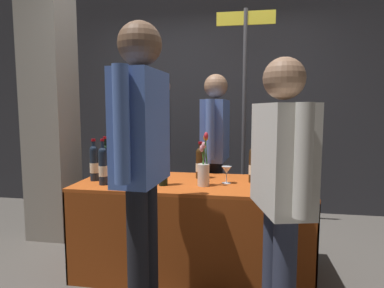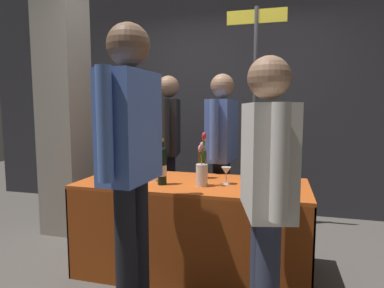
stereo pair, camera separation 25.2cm
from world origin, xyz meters
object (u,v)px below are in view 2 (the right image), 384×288
Objects in this scene: wine_glass_near_vendor at (226,171)px; booth_signpost at (255,97)px; flower_vase at (202,169)px; featured_wine_bottle at (110,160)px; display_bottle_0 at (276,168)px; vendor_presenter at (222,143)px; taster_foreground_right at (266,181)px; tasting_table at (192,209)px; concrete_pillar at (64,92)px.

booth_signpost reaches higher than wine_glass_near_vendor.
flower_vase is at bearing -146.14° from wine_glass_near_vendor.
flower_vase reaches higher than featured_wine_bottle.
display_bottle_0 is 0.82m from vendor_presenter.
taster_foreground_right reaches higher than display_bottle_0.
wine_glass_near_vendor is 0.08× the size of taster_foreground_right.
vendor_presenter is 1.04× the size of taster_foreground_right.
featured_wine_bottle is 0.15× the size of booth_signpost.
featured_wine_bottle is at bearing 46.31° from taster_foreground_right.
taster_foreground_right is at bearing -66.53° from wine_glass_near_vendor.
featured_wine_bottle is 0.84m from flower_vase.
booth_signpost is at bearing -7.13° from taster_foreground_right.
featured_wine_bottle is at bearing 179.17° from display_bottle_0.
taster_foreground_right is at bearing -93.27° from display_bottle_0.
booth_signpost reaches higher than flower_vase.
vendor_presenter is at bearing 129.17° from display_bottle_0.
taster_foreground_right is (0.60, -0.75, 0.42)m from tasting_table.
wine_glass_near_vendor is at bearing -1.02° from featured_wine_bottle.
concrete_pillar is at bearing 158.73° from flower_vase.
concrete_pillar is 1.25× the size of booth_signpost.
concrete_pillar is 1.97m from wine_glass_near_vendor.
booth_signpost reaches higher than vendor_presenter.
taster_foreground_right is at bearing -31.10° from concrete_pillar.
flower_vase is 0.75m from vendor_presenter.
flower_vase is at bearing 23.84° from taster_foreground_right.
vendor_presenter reaches higher than tasting_table.
booth_signpost is (0.27, 0.49, 0.45)m from vendor_presenter.
wine_glass_near_vendor is 1.27m from booth_signpost.
vendor_presenter reaches higher than taster_foreground_right.
concrete_pillar is 8.74× the size of display_bottle_0.
display_bottle_0 is at bearing -77.43° from booth_signpost.
taster_foreground_right is at bearing -30.26° from featured_wine_bottle.
booth_signpost is at bearing 17.20° from concrete_pillar.
vendor_presenter reaches higher than display_bottle_0.
featured_wine_bottle reaches higher than tasting_table.
flower_vase reaches higher than tasting_table.
concrete_pillar is 1.85m from flower_vase.
display_bottle_0 is at bearing 44.07° from vendor_presenter.
vendor_presenter is at bearing 88.60° from flower_vase.
tasting_table is 4.39× the size of flower_vase.
wine_glass_near_vendor is at bearing 0.11° from tasting_table.
wine_glass_near_vendor is at bearing 33.86° from flower_vase.
taster_foreground_right is (0.47, -1.38, -0.04)m from vendor_presenter.
tasting_table is 5.10× the size of featured_wine_bottle.
display_bottle_0 is at bearing -0.83° from featured_wine_bottle.
concrete_pillar is at bearing 160.97° from tasting_table.
taster_foreground_right reaches higher than wine_glass_near_vendor.
wine_glass_near_vendor is 0.33× the size of flower_vase.
concrete_pillar is 7.33× the size of flower_vase.
featured_wine_bottle is 1.53m from taster_foreground_right.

